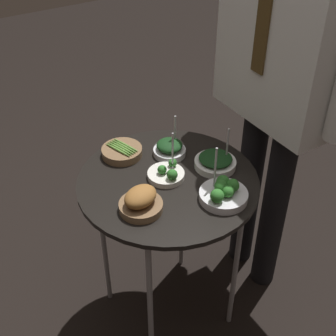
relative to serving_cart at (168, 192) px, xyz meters
name	(u,v)px	position (x,y,z in m)	size (l,w,h in m)	color
ground_plane	(168,308)	(0.00, 0.00, -0.67)	(8.00, 8.00, 0.00)	black
serving_cart	(168,192)	(0.00, 0.00, 0.00)	(0.63, 0.63, 0.73)	black
bowl_asparagus_back_right	(122,151)	(-0.21, -0.07, 0.08)	(0.15, 0.15, 0.04)	brown
bowl_broccoli_front_left	(167,174)	(-0.01, 0.00, 0.08)	(0.13, 0.13, 0.17)	silver
bowl_spinach_mid_left	(215,162)	(0.03, 0.18, 0.08)	(0.15, 0.15, 0.15)	white
bowl_spinach_front_right	(170,148)	(-0.12, 0.08, 0.09)	(0.12, 0.12, 0.15)	silver
bowl_roast_far_rim	(141,201)	(0.09, -0.15, 0.09)	(0.14, 0.14, 0.08)	brown
bowl_broccoli_center	(224,193)	(0.18, 0.10, 0.09)	(0.16, 0.16, 0.18)	silver
waiter_figure	(284,55)	(0.00, 0.47, 0.41)	(0.63, 0.24, 1.70)	black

